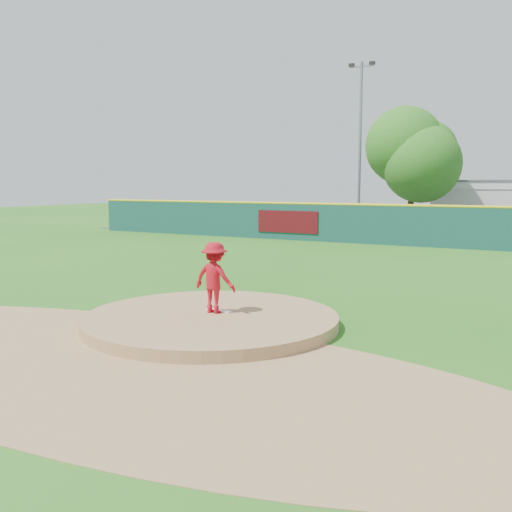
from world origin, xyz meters
The scene contains 11 objects.
ground centered at (0.00, 0.00, 0.00)m, with size 120.00×120.00×0.00m, color #286B19.
pitchers_mound centered at (0.00, 0.00, 0.00)m, with size 5.50×5.50×0.50m, color #9E774C.
pitching_rubber centered at (0.00, 0.30, 0.27)m, with size 0.60×0.15×0.04m, color white.
infield_dirt_arc centered at (0.00, -3.00, 0.01)m, with size 15.40×15.40×0.01m, color #9E774C.
parking_lot centered at (0.00, 27.00, 0.01)m, with size 44.00×16.00×0.02m, color #38383A.
pitcher centered at (-0.02, 0.18, 1.03)m, with size 1.00×0.58×1.55m, color #AF0F1B.
fence_banners centered at (-0.24, 17.92, 1.00)m, with size 16.94×0.04×1.20m.
playground_slide centered at (-14.30, 23.97, 0.88)m, with size 1.12×3.15×1.74m.
outfield_fence centered at (0.00, 18.00, 1.09)m, with size 40.00×0.14×2.07m.
deciduous_tree centered at (-2.00, 25.00, 4.55)m, with size 5.60×5.60×7.36m.
light_pole_left centered at (-6.00, 27.00, 6.05)m, with size 1.75×0.25×11.00m.
Camera 1 is at (6.73, -10.07, 3.05)m, focal length 40.00 mm.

